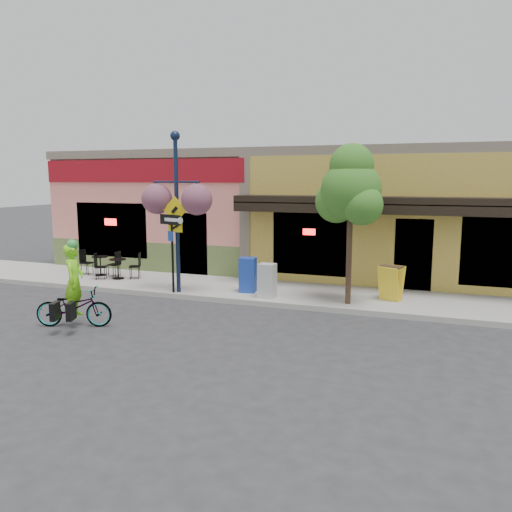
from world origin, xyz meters
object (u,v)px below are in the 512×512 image
Objects in this scene: bicycle at (74,307)px; cyclist_rider at (75,291)px; newspaper_box_blue at (248,275)px; street_tree at (350,224)px; one_way_sign at (173,254)px; building at (305,210)px; newspaper_box_grey at (267,281)px; lamp_post at (177,213)px.

cyclist_rider is at bearing -109.15° from bicycle.
newspaper_box_blue is 3.46m from street_tree.
one_way_sign is 2.23× the size of newspaper_box_blue.
street_tree is at bearing -66.07° from building.
bicycle is 3.58m from one_way_sign.
street_tree is (2.27, 0.06, 1.66)m from newspaper_box_grey.
newspaper_box_blue is at bearing -52.49° from cyclist_rider.
bicycle is at bearing -131.42° from newspaper_box_blue.
building is 10.75m from cyclist_rider.
cyclist_rider is 0.37× the size of lamp_post.
cyclist_rider is 0.40× the size of street_tree.
newspaper_box_grey is (0.75, -0.46, -0.03)m from newspaper_box_blue.
bicycle is at bearing -130.58° from newspaper_box_grey.
newspaper_box_blue reaches higher than newspaper_box_grey.
building is 6.73m from newspaper_box_grey.
newspaper_box_blue is 0.24× the size of street_tree.
cyclist_rider is 0.75× the size of one_way_sign.
lamp_post is (0.87, 3.53, 2.02)m from bicycle.
street_tree is (4.97, 0.28, -0.20)m from lamp_post.
street_tree is (5.08, 0.41, 0.99)m from one_way_sign.
lamp_post is at bearing 71.26° from one_way_sign.
lamp_post is 1.20m from one_way_sign.
newspaper_box_blue is (2.05, 0.80, -0.64)m from one_way_sign.
newspaper_box_grey is (2.70, 0.22, -1.86)m from lamp_post.
street_tree is at bearing 4.65° from newspaper_box_grey.
building is 10.17× the size of bicycle.
bicycle is 0.40m from cyclist_rider.
building is 7.26m from one_way_sign.
lamp_post reaches higher than cyclist_rider.
one_way_sign is at bearing -169.90° from newspaper_box_grey.
one_way_sign is 2.90m from newspaper_box_grey.
one_way_sign is at bearing -130.21° from lamp_post.
newspaper_box_grey is at bearing -84.86° from building.
street_tree reaches higher than one_way_sign.
newspaper_box_grey is at bearing -178.39° from street_tree.
street_tree is at bearing 25.56° from one_way_sign.
building is at bearing -35.40° from bicycle.
newspaper_box_grey is at bearing -62.76° from bicycle.
one_way_sign is 5.19m from street_tree.
newspaper_box_grey reaches higher than bicycle.
newspaper_box_grey is at bearing 4.10° from lamp_post.
building is at bearing 113.93° from street_tree.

